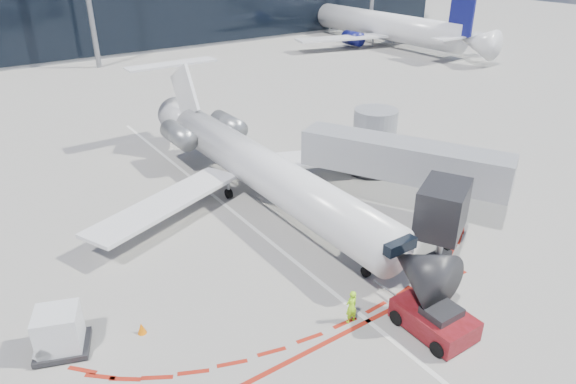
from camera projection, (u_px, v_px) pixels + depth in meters
ground at (244, 220)px, 32.40m from camera, size 260.00×260.00×0.00m
apron_centerline at (229, 208)px, 33.87m from camera, size 0.25×40.00×0.01m
apron_stop_bar at (368, 321)px, 23.92m from camera, size 14.00×0.25×0.01m
jet_bridge at (394, 158)px, 33.81m from camera, size 10.03×15.20×4.90m
regional_jet at (258, 166)px, 33.89m from camera, size 23.93×29.51×7.39m
pushback_tug at (434, 319)px, 23.10m from camera, size 2.45×5.66×1.47m
ramp_worker at (351, 307)px, 23.51m from camera, size 0.64×0.42×1.74m
uld_container at (59, 332)px, 21.77m from camera, size 2.73×2.54×2.08m
safety_cone_left at (142, 328)px, 23.08m from camera, size 0.40×0.40×0.55m
safety_cone_right at (399, 318)px, 23.73m from camera, size 0.37×0.37×0.52m
bg_airliner_1 at (381, 6)px, 82.90m from camera, size 37.09×39.27×12.00m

